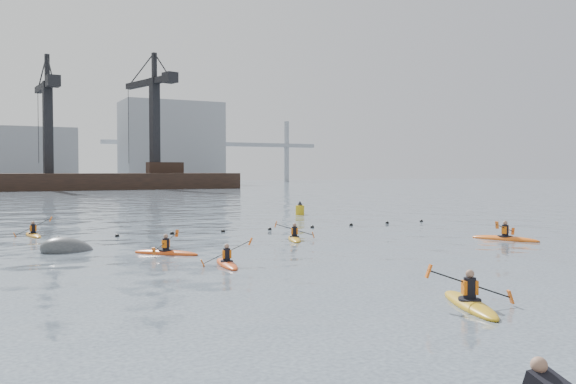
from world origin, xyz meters
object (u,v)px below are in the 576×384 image
object	(u,v)px
kayaker_3	(294,238)
mooring_buoy	(68,251)
kayaker_2	(166,252)
kayaker_0	(227,263)
kayaker_4	(505,238)
kayaker_5	(33,234)
nav_buoy	(300,210)
kayaker_1	(470,303)

from	to	relation	value
kayaker_3	mooring_buoy	xyz separation A→B (m)	(-11.07, 0.62, -0.09)
kayaker_2	kayaker_3	distance (m)	7.80
kayaker_0	kayaker_4	xyz separation A→B (m)	(15.87, 1.33, 0.02)
kayaker_5	nav_buoy	bearing A→B (deg)	13.90
kayaker_2	kayaker_5	size ratio (longest dim) A/B	0.89
kayaker_0	nav_buoy	world-z (taller)	nav_buoy
kayaker_2	kayaker_5	distance (m)	11.34
kayaker_0	nav_buoy	xyz separation A→B (m)	(14.94, 22.08, 0.30)
kayaker_5	kayaker_2	bearing A→B (deg)	-73.05
kayaker_2	nav_buoy	xyz separation A→B (m)	(16.16, 18.03, 0.30)
kayaker_0	kayaker_3	xyz separation A→B (m)	(6.23, 6.37, 0.01)
kayaker_0	kayaker_4	world-z (taller)	kayaker_4
kayaker_2	kayaker_3	world-z (taller)	same
kayaker_0	kayaker_3	distance (m)	8.91
kayaker_1	kayaker_5	distance (m)	25.53
kayaker_4	kayaker_5	size ratio (longest dim) A/B	1.19
kayaker_3	mooring_buoy	size ratio (longest dim) A/B	1.26
kayaker_0	mooring_buoy	bearing A→B (deg)	134.45
kayaker_5	nav_buoy	size ratio (longest dim) A/B	2.28
kayaker_0	nav_buoy	distance (m)	26.66
kayaker_4	mooring_buoy	size ratio (longest dim) A/B	1.45
kayaker_1	kayaker_4	bearing A→B (deg)	63.31
kayaker_0	kayaker_5	distance (m)	15.55
kayaker_3	kayaker_5	bearing A→B (deg)	168.68
mooring_buoy	nav_buoy	distance (m)	24.89
kayaker_0	nav_buoy	size ratio (longest dim) A/B	2.27
kayaker_0	kayaker_2	world-z (taller)	kayaker_0
nav_buoy	kayaker_3	bearing A→B (deg)	-119.01
mooring_buoy	nav_buoy	world-z (taller)	nav_buoy
kayaker_5	mooring_buoy	xyz separation A→B (m)	(0.86, -7.48, -0.09)
kayaker_3	kayaker_5	size ratio (longest dim) A/B	1.03
kayaker_2	mooring_buoy	size ratio (longest dim) A/B	1.08
kayaker_1	kayaker_3	size ratio (longest dim) A/B	1.13
kayaker_5	mooring_buoy	distance (m)	7.53
kayaker_3	kayaker_4	world-z (taller)	kayaker_4
kayaker_4	kayaker_5	world-z (taller)	kayaker_5
kayaker_4	kayaker_2	bearing A→B (deg)	-32.19
kayaker_1	nav_buoy	xyz separation A→B (m)	(11.81, 31.57, 0.29)
nav_buoy	kayaker_2	bearing A→B (deg)	-131.86
kayaker_4	kayaker_1	bearing A→B (deg)	17.20
kayaker_0	kayaker_1	world-z (taller)	kayaker_1
kayaker_3	mooring_buoy	bearing A→B (deg)	-160.36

